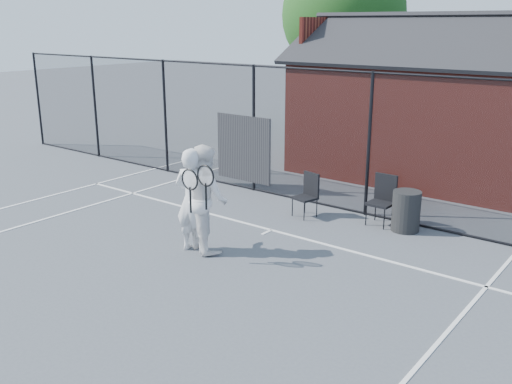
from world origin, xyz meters
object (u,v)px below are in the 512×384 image
Objects in this scene: chair_right at (381,201)px; clubhouse at (422,114)px; chair_left at (305,196)px; player_front at (193,200)px; waste_bin at (406,211)px; player_back at (205,198)px.

clubhouse is at bearing 104.28° from chair_right.
chair_left is 0.91× the size of chair_right.
player_front is (-0.98, -7.67, -0.67)m from clubhouse.
clubhouse is at bearing 98.43° from chair_left.
player_front is 2.87m from chair_left.
waste_bin is (2.02, 0.50, -0.05)m from chair_left.
clubhouse is 4.65m from chair_right.
clubhouse is 3.47× the size of player_front.
clubhouse reaches higher than player_back.
clubhouse is 7.19× the size of chair_left.
clubhouse reaches higher than chair_left.
chair_left is (-0.45, -4.90, -1.16)m from clubhouse.
chair_right is (1.90, 3.08, -0.46)m from player_back.
chair_left reaches higher than waste_bin.
chair_right is at bearing 32.41° from chair_left.
chair_right is (2.01, 3.27, -0.44)m from player_front.
player_front is 1.89× the size of chair_right.
player_front is 3.87m from chair_right.
waste_bin is at bearing 52.02° from player_front.
clubhouse is 3.40× the size of player_back.
player_front reaches higher than chair_left.
chair_left is at bearing 79.06° from player_front.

